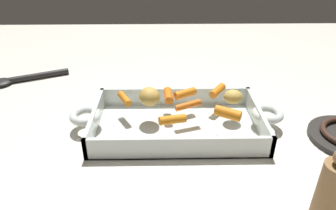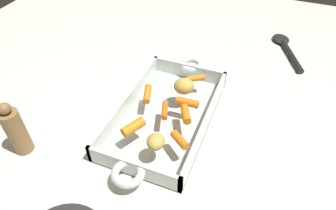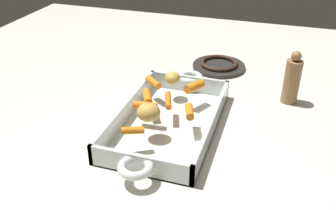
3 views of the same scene
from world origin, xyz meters
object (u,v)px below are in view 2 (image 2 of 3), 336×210
Objects in this scene: baby_carrot_long at (187,102)px; baby_carrot_southwest at (196,78)px; roasting_dish at (166,114)px; pepper_mill at (16,130)px; baby_carrot_northwest at (165,110)px; potato_whole at (156,142)px; baby_carrot_center_left at (186,114)px; potato_near_roast at (184,86)px; baby_carrot_southeast at (147,94)px; baby_carrot_center_right at (133,127)px; baby_carrot_short at (180,140)px; serving_spoon at (286,47)px.

baby_carrot_long is 0.10m from baby_carrot_southwest.
roasting_dish is 0.34m from pepper_mill.
potato_whole is at bearing -168.20° from baby_carrot_northwest.
baby_carrot_northwest is at bearing 93.56° from baby_carrot_center_left.
baby_carrot_southwest is at bearing -13.66° from potato_near_roast.
pepper_mill is at bearing 137.13° from baby_carrot_southwest.
baby_carrot_southeast is 0.14m from baby_carrot_southwest.
baby_carrot_southeast is 0.39× the size of pepper_mill.
baby_carrot_center_left is 1.02× the size of potato_near_roast.
baby_carrot_center_right is 0.17m from potato_near_roast.
baby_carrot_northwest is at bearing -162.01° from roasting_dish.
baby_carrot_southeast is 1.17× the size of baby_carrot_southwest.
baby_carrot_southwest reaches higher than roasting_dish.
baby_carrot_center_right reaches higher than baby_carrot_short.
pepper_mill is (-0.27, 0.29, -0.01)m from potato_near_roast.
pepper_mill reaches higher than baby_carrot_northwest.
baby_carrot_southeast reaches higher than serving_spoon.
baby_carrot_center_left is at bearing -110.01° from roasting_dish.
baby_carrot_southeast is (0.01, 0.05, 0.04)m from roasting_dish.
baby_carrot_northwest is (-0.00, 0.05, -0.00)m from baby_carrot_center_left.
baby_carrot_center_left is 0.11m from potato_whole.
roasting_dish is at bearing -51.65° from pepper_mill.
baby_carrot_center_left is 1.22× the size of potato_whole.
potato_whole is (-0.24, 0.01, 0.01)m from baby_carrot_southwest.
pepper_mill is (-0.18, 0.27, 0.01)m from baby_carrot_northwest.
baby_carrot_center_right is at bearing 131.42° from baby_carrot_center_left.
baby_carrot_center_right reaches higher than baby_carrot_long.
baby_carrot_long is 0.47m from serving_spoon.
potato_whole is 0.19× the size of serving_spoon.
potato_whole reaches higher than serving_spoon.
roasting_dish is 0.08m from potato_near_roast.
baby_carrot_center_right reaches higher than baby_carrot_center_left.
pepper_mill is at bearing 124.12° from baby_carrot_northwest.
roasting_dish is at bearing -102.37° from baby_carrot_southeast.
baby_carrot_southwest is 0.44m from pepper_mill.
serving_spoon is at bearing -27.15° from baby_carrot_northwest.
baby_carrot_northwest is 0.09m from baby_carrot_center_right.
potato_near_roast is 0.39m from pepper_mill.
serving_spoon is 1.56× the size of pepper_mill.
baby_carrot_center_left is (-0.03, -0.11, 0.00)m from baby_carrot_southeast.
baby_carrot_center_left is 0.88× the size of baby_carrot_northwest.
baby_carrot_southwest and baby_carrot_northwest have the same top height.
baby_carrot_center_right is (-0.12, 0.08, 0.00)m from baby_carrot_long.
pepper_mill is at bearing 120.14° from baby_carrot_center_left.
baby_carrot_long is 0.06m from baby_carrot_northwest.
baby_carrot_long is (0.01, -0.10, 0.00)m from baby_carrot_southeast.
baby_carrot_southeast is at bearing 138.99° from baby_carrot_southwest.
baby_carrot_center_left is 0.09m from potato_near_roast.
baby_carrot_southeast is 0.30m from pepper_mill.
baby_carrot_center_left is 0.08m from baby_carrot_short.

